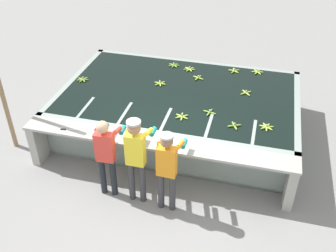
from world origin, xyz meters
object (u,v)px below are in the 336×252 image
(banana_bunch_floating_11, at_px, (234,71))
(worker_1, at_px, (136,153))
(knife_0, at_px, (67,129))
(worker_2, at_px, (167,165))
(banana_bunch_floating_9, at_px, (257,72))
(banana_bunch_floating_1, at_px, (174,65))
(banana_bunch_floating_10, at_px, (182,116))
(banana_bunch_floating_8, at_px, (198,78))
(banana_bunch_floating_7, at_px, (160,83))
(banana_bunch_floating_2, at_px, (266,127))
(banana_bunch_floating_6, at_px, (189,69))
(banana_bunch_floating_3, at_px, (246,93))
(worker_0, at_px, (106,151))
(banana_bunch_floating_0, at_px, (210,112))
(banana_bunch_floating_4, at_px, (83,79))
(banana_bunch_floating_5, at_px, (234,126))

(banana_bunch_floating_11, bearing_deg, worker_1, -108.39)
(banana_bunch_floating_11, bearing_deg, knife_0, -130.58)
(worker_2, relative_size, banana_bunch_floating_9, 5.57)
(banana_bunch_floating_1, relative_size, banana_bunch_floating_10, 0.99)
(banana_bunch_floating_1, xyz_separation_m, banana_bunch_floating_8, (0.68, -0.48, 0.00))
(banana_bunch_floating_1, distance_m, banana_bunch_floating_7, 0.95)
(banana_bunch_floating_2, bearing_deg, worker_2, -134.54)
(banana_bunch_floating_6, bearing_deg, banana_bunch_floating_9, 9.26)
(banana_bunch_floating_3, distance_m, knife_0, 3.76)
(worker_1, bearing_deg, banana_bunch_floating_9, 64.84)
(worker_2, xyz_separation_m, banana_bunch_floating_6, (-0.38, 3.48, -0.01))
(worker_0, height_order, banana_bunch_floating_8, worker_0)
(worker_1, bearing_deg, banana_bunch_floating_1, 93.78)
(worker_1, bearing_deg, banana_bunch_floating_10, 72.11)
(banana_bunch_floating_1, relative_size, knife_0, 0.80)
(banana_bunch_floating_3, height_order, knife_0, banana_bunch_floating_3)
(banana_bunch_floating_9, xyz_separation_m, banana_bunch_floating_10, (-1.27, -2.27, 0.00))
(banana_bunch_floating_0, height_order, banana_bunch_floating_10, same)
(banana_bunch_floating_1, distance_m, banana_bunch_floating_8, 0.84)
(banana_bunch_floating_2, xyz_separation_m, banana_bunch_floating_7, (-2.36, 1.11, 0.00))
(banana_bunch_floating_7, bearing_deg, worker_0, -95.37)
(banana_bunch_floating_8, bearing_deg, banana_bunch_floating_0, -69.80)
(worker_0, relative_size, banana_bunch_floating_8, 5.71)
(worker_2, relative_size, banana_bunch_floating_11, 5.67)
(banana_bunch_floating_3, xyz_separation_m, banana_bunch_floating_4, (-3.60, -0.33, -0.00))
(banana_bunch_floating_0, distance_m, banana_bunch_floating_11, 1.93)
(banana_bunch_floating_3, height_order, banana_bunch_floating_10, same)
(banana_bunch_floating_5, height_order, banana_bunch_floating_8, same)
(worker_2, bearing_deg, banana_bunch_floating_2, 45.46)
(banana_bunch_floating_0, height_order, banana_bunch_floating_6, same)
(banana_bunch_floating_1, distance_m, banana_bunch_floating_4, 2.18)
(worker_0, relative_size, knife_0, 4.49)
(worker_2, height_order, banana_bunch_floating_3, worker_2)
(worker_1, height_order, banana_bunch_floating_6, worker_1)
(worker_2, relative_size, banana_bunch_floating_0, 5.60)
(banana_bunch_floating_11, bearing_deg, worker_0, -116.05)
(banana_bunch_floating_1, distance_m, banana_bunch_floating_9, 1.96)
(banana_bunch_floating_6, xyz_separation_m, banana_bunch_floating_9, (1.56, 0.25, 0.00))
(banana_bunch_floating_2, bearing_deg, worker_1, -144.51)
(worker_0, xyz_separation_m, banana_bunch_floating_11, (1.75, 3.58, -0.00))
(worker_1, xyz_separation_m, banana_bunch_floating_9, (1.73, 3.67, -0.10))
(banana_bunch_floating_10, bearing_deg, worker_0, -126.03)
(banana_bunch_floating_4, height_order, banana_bunch_floating_10, same)
(worker_0, distance_m, banana_bunch_floating_3, 3.36)
(banana_bunch_floating_4, bearing_deg, banana_bunch_floating_7, 8.91)
(banana_bunch_floating_2, bearing_deg, banana_bunch_floating_11, 111.82)
(banana_bunch_floating_4, bearing_deg, banana_bunch_floating_2, -11.62)
(worker_0, height_order, banana_bunch_floating_0, worker_0)
(banana_bunch_floating_9, relative_size, banana_bunch_floating_10, 1.00)
(worker_0, bearing_deg, banana_bunch_floating_11, 63.95)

